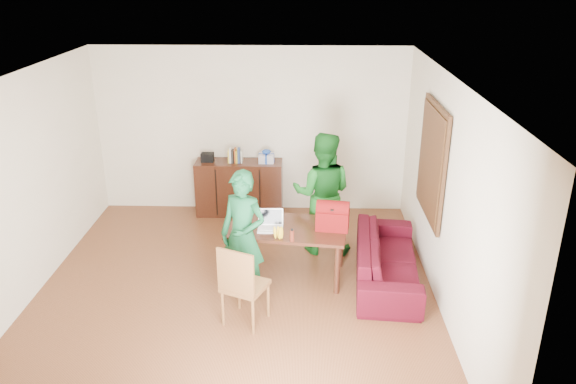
{
  "coord_description": "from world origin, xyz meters",
  "views": [
    {
      "loc": [
        0.84,
        -6.01,
        3.85
      ],
      "look_at": [
        0.65,
        0.72,
        1.11
      ],
      "focal_mm": 35.0,
      "sensor_mm": 36.0,
      "label": 1
    }
  ],
  "objects_px": {
    "person_near": "(243,235)",
    "bottle": "(292,235)",
    "person_far": "(322,193)",
    "chair": "(245,300)",
    "red_bag": "(333,218)",
    "table": "(288,233)",
    "laptop": "(270,227)",
    "sofa": "(387,259)"
  },
  "relations": [
    {
      "from": "person_far",
      "to": "red_bag",
      "type": "height_order",
      "value": "person_far"
    },
    {
      "from": "person_near",
      "to": "red_bag",
      "type": "bearing_deg",
      "value": 45.5
    },
    {
      "from": "person_near",
      "to": "sofa",
      "type": "height_order",
      "value": "person_near"
    },
    {
      "from": "person_near",
      "to": "red_bag",
      "type": "distance_m",
      "value": 1.18
    },
    {
      "from": "table",
      "to": "chair",
      "type": "distance_m",
      "value": 1.21
    },
    {
      "from": "person_near",
      "to": "bottle",
      "type": "bearing_deg",
      "value": 31.27
    },
    {
      "from": "chair",
      "to": "bottle",
      "type": "height_order",
      "value": "chair"
    },
    {
      "from": "person_near",
      "to": "table",
      "type": "bearing_deg",
      "value": 66.47
    },
    {
      "from": "chair",
      "to": "sofa",
      "type": "xyz_separation_m",
      "value": [
        1.76,
        1.01,
        -0.0
      ]
    },
    {
      "from": "person_far",
      "to": "red_bag",
      "type": "xyz_separation_m",
      "value": [
        0.11,
        -0.77,
        -0.02
      ]
    },
    {
      "from": "person_near",
      "to": "sofa",
      "type": "distance_m",
      "value": 1.94
    },
    {
      "from": "table",
      "to": "person_far",
      "type": "xyz_separation_m",
      "value": [
        0.46,
        0.73,
        0.26
      ]
    },
    {
      "from": "table",
      "to": "chair",
      "type": "xyz_separation_m",
      "value": [
        -0.46,
        -1.06,
        -0.33
      ]
    },
    {
      "from": "chair",
      "to": "person_near",
      "type": "relative_size",
      "value": 0.61
    },
    {
      "from": "bottle",
      "to": "sofa",
      "type": "relative_size",
      "value": 0.08
    },
    {
      "from": "chair",
      "to": "red_bag",
      "type": "xyz_separation_m",
      "value": [
        1.03,
        1.02,
        0.57
      ]
    },
    {
      "from": "red_bag",
      "to": "person_near",
      "type": "bearing_deg",
      "value": -150.55
    },
    {
      "from": "chair",
      "to": "red_bag",
      "type": "bearing_deg",
      "value": 68.29
    },
    {
      "from": "sofa",
      "to": "table",
      "type": "bearing_deg",
      "value": 92.75
    },
    {
      "from": "table",
      "to": "bottle",
      "type": "height_order",
      "value": "bottle"
    },
    {
      "from": "person_near",
      "to": "laptop",
      "type": "distance_m",
      "value": 0.49
    },
    {
      "from": "person_far",
      "to": "sofa",
      "type": "xyz_separation_m",
      "value": [
        0.84,
        -0.78,
        -0.59
      ]
    },
    {
      "from": "bottle",
      "to": "person_far",
      "type": "bearing_deg",
      "value": 70.54
    },
    {
      "from": "table",
      "to": "chair",
      "type": "height_order",
      "value": "chair"
    },
    {
      "from": "bottle",
      "to": "red_bag",
      "type": "xyz_separation_m",
      "value": [
        0.51,
        0.35,
        0.07
      ]
    },
    {
      "from": "red_bag",
      "to": "sofa",
      "type": "relative_size",
      "value": 0.21
    },
    {
      "from": "red_bag",
      "to": "bottle",
      "type": "bearing_deg",
      "value": -136.96
    },
    {
      "from": "person_far",
      "to": "sofa",
      "type": "relative_size",
      "value": 0.89
    },
    {
      "from": "person_near",
      "to": "bottle",
      "type": "height_order",
      "value": "person_near"
    },
    {
      "from": "chair",
      "to": "table",
      "type": "bearing_deg",
      "value": 90.39
    },
    {
      "from": "laptop",
      "to": "table",
      "type": "bearing_deg",
      "value": 23.17
    },
    {
      "from": "chair",
      "to": "laptop",
      "type": "distance_m",
      "value": 1.1
    },
    {
      "from": "laptop",
      "to": "sofa",
      "type": "relative_size",
      "value": 0.16
    },
    {
      "from": "chair",
      "to": "person_near",
      "type": "distance_m",
      "value": 0.79
    },
    {
      "from": "chair",
      "to": "laptop",
      "type": "bearing_deg",
      "value": 99.69
    },
    {
      "from": "table",
      "to": "laptop",
      "type": "relative_size",
      "value": 4.95
    },
    {
      "from": "person_near",
      "to": "bottle",
      "type": "xyz_separation_m",
      "value": [
        0.59,
        0.07,
        -0.02
      ]
    },
    {
      "from": "sofa",
      "to": "laptop",
      "type": "bearing_deg",
      "value": 96.75
    },
    {
      "from": "person_far",
      "to": "laptop",
      "type": "relative_size",
      "value": 5.41
    },
    {
      "from": "person_far",
      "to": "person_near",
      "type": "bearing_deg",
      "value": 57.61
    },
    {
      "from": "red_bag",
      "to": "chair",
      "type": "bearing_deg",
      "value": -127.27
    },
    {
      "from": "person_far",
      "to": "sofa",
      "type": "bearing_deg",
      "value": 144.04
    }
  ]
}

